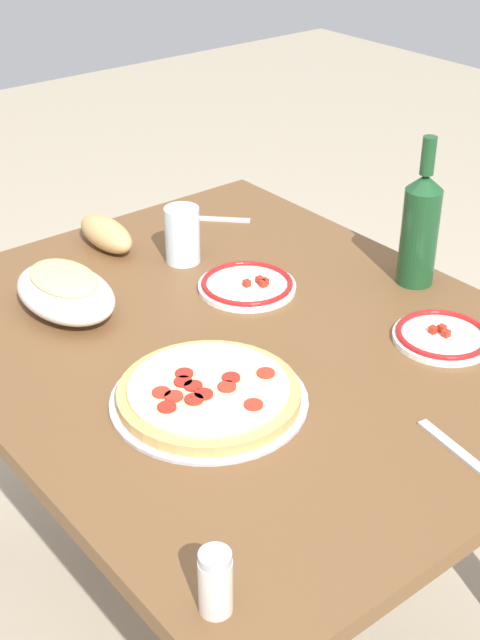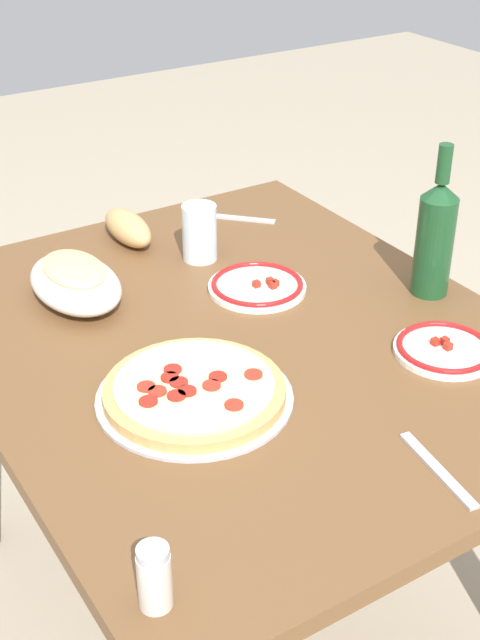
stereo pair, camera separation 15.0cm
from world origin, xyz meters
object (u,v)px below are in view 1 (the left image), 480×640
object	(u,v)px
wine_bottle	(420,227)
bread_loaf	(105,234)
dining_table	(240,392)
pepperoni_pizza	(209,394)
water_glass	(182,235)
side_plate_near	(247,285)
baked_pasta_dish	(65,290)
spice_shaker	(215,582)
side_plate_far	(442,336)

from	to	relation	value
wine_bottle	bread_loaf	bearing A→B (deg)	-142.11
dining_table	wine_bottle	xyz separation A→B (m)	(0.06, 0.38, 0.24)
pepperoni_pizza	water_glass	distance (m)	0.49
dining_table	wine_bottle	distance (m)	0.46
side_plate_near	bread_loaf	world-z (taller)	bread_loaf
wine_bottle	baked_pasta_dish	bearing A→B (deg)	-119.29
wine_bottle	spice_shaker	xyz separation A→B (m)	(0.39, -0.78, -0.07)
dining_table	spice_shaker	size ratio (longest dim) A/B	12.89
dining_table	pepperoni_pizza	bearing A→B (deg)	-52.39
spice_shaker	baked_pasta_dish	bearing A→B (deg)	164.06
side_plate_near	bread_loaf	xyz separation A→B (m)	(-0.32, -0.12, 0.02)
baked_pasta_dish	spice_shaker	distance (m)	0.74
baked_pasta_dish	wine_bottle	distance (m)	0.66
side_plate_far	side_plate_near	bearing A→B (deg)	-157.56
baked_pasta_dish	dining_table	bearing A→B (deg)	35.74
water_glass	spice_shaker	size ratio (longest dim) A/B	1.32
baked_pasta_dish	side_plate_far	size ratio (longest dim) A/B	1.41
dining_table	side_plate_far	bearing A→B (deg)	48.26
dining_table	side_plate_near	distance (m)	0.21
pepperoni_pizza	side_plate_far	world-z (taller)	pepperoni_pizza
baked_pasta_dish	water_glass	size ratio (longest dim) A/B	2.09
dining_table	wine_bottle	size ratio (longest dim) A/B	3.88
baked_pasta_dish	bread_loaf	xyz separation A→B (m)	(-0.18, 0.19, -0.01)
dining_table	side_plate_far	size ratio (longest dim) A/B	6.60
pepperoni_pizza	spice_shaker	distance (m)	0.40
pepperoni_pizza	bread_loaf	bearing A→B (deg)	164.46
baked_pasta_dish	wine_bottle	size ratio (longest dim) A/B	0.83
water_glass	bread_loaf	bearing A→B (deg)	-148.46
pepperoni_pizza	wine_bottle	distance (m)	0.56
side_plate_far	pepperoni_pizza	bearing A→B (deg)	-104.40
pepperoni_pizza	side_plate_far	xyz separation A→B (m)	(0.11, 0.42, -0.01)
pepperoni_pizza	dining_table	bearing A→B (deg)	127.61
dining_table	side_plate_near	world-z (taller)	side_plate_near
pepperoni_pizza	water_glass	size ratio (longest dim) A/B	2.67
side_plate_far	dining_table	bearing A→B (deg)	-131.74
side_plate_far	water_glass	bearing A→B (deg)	-161.87
wine_bottle	dining_table	bearing A→B (deg)	-98.46
pepperoni_pizza	side_plate_near	xyz separation A→B (m)	(-0.24, 0.27, -0.01)
dining_table	water_glass	size ratio (longest dim) A/B	9.75
wine_bottle	side_plate_near	bearing A→B (deg)	-123.33
side_plate_near	water_glass	bearing A→B (deg)	-171.32
wine_bottle	bread_loaf	world-z (taller)	wine_bottle
wine_bottle	bread_loaf	distance (m)	0.64
pepperoni_pizza	wine_bottle	size ratio (longest dim) A/B	1.06
bread_loaf	spice_shaker	size ratio (longest dim) A/B	1.92
baked_pasta_dish	side_plate_far	xyz separation A→B (m)	(0.50, 0.45, -0.03)
pepperoni_pizza	baked_pasta_dish	size ratio (longest dim) A/B	1.28
bread_loaf	spice_shaker	bearing A→B (deg)	-23.76
side_plate_far	spice_shaker	bearing A→B (deg)	-71.57
side_plate_far	wine_bottle	bearing A→B (deg)	144.34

